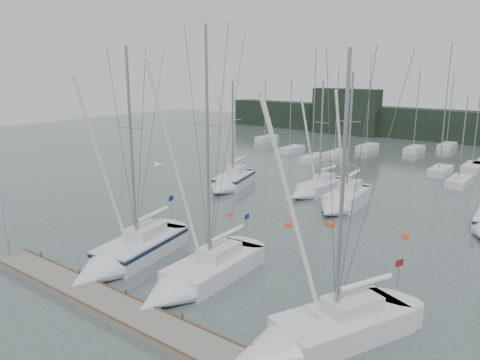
# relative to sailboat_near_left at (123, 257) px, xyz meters

# --- Properties ---
(ground) EXTENTS (160.00, 160.00, 0.00)m
(ground) POSITION_rel_sailboat_near_left_xyz_m (5.69, 1.24, -0.58)
(ground) COLOR #42504E
(ground) RESTS_ON ground
(dock) EXTENTS (24.00, 2.00, 0.40)m
(dock) POSITION_rel_sailboat_near_left_xyz_m (5.69, -3.76, -0.38)
(dock) COLOR slate
(dock) RESTS_ON ground
(far_treeline) EXTENTS (90.00, 4.00, 5.00)m
(far_treeline) POSITION_rel_sailboat_near_left_xyz_m (5.69, 63.24, 1.92)
(far_treeline) COLOR black
(far_treeline) RESTS_ON ground
(far_building_left) EXTENTS (12.00, 3.00, 8.00)m
(far_building_left) POSITION_rel_sailboat_near_left_xyz_m (-14.31, 61.24, 3.42)
(far_building_left) COLOR black
(far_building_left) RESTS_ON ground
(sailboat_near_left) EXTENTS (4.56, 9.77, 13.88)m
(sailboat_near_left) POSITION_rel_sailboat_near_left_xyz_m (0.00, 0.00, 0.00)
(sailboat_near_left) COLOR silver
(sailboat_near_left) RESTS_ON ground
(sailboat_near_center) EXTENTS (3.24, 9.47, 14.86)m
(sailboat_near_center) POSITION_rel_sailboat_near_left_xyz_m (5.33, 0.35, -0.08)
(sailboat_near_center) COLOR silver
(sailboat_near_center) RESTS_ON ground
(sailboat_near_right) EXTENTS (6.12, 9.19, 13.43)m
(sailboat_near_right) POSITION_rel_sailboat_near_left_xyz_m (13.11, -0.68, -0.05)
(sailboat_near_right) COLOR silver
(sailboat_near_right) RESTS_ON ground
(sailboat_mid_a) EXTENTS (4.56, 8.05, 11.26)m
(sailboat_mid_a) POSITION_rel_sailboat_near_left_xyz_m (-6.39, 18.20, 0.04)
(sailboat_mid_a) COLOR silver
(sailboat_mid_a) RESTS_ON ground
(sailboat_mid_b) EXTENTS (3.02, 7.54, 11.22)m
(sailboat_mid_b) POSITION_rel_sailboat_near_left_xyz_m (1.27, 21.17, -0.06)
(sailboat_mid_b) COLOR silver
(sailboat_mid_b) RESTS_ON ground
(sailboat_mid_c) EXTENTS (3.21, 8.09, 12.14)m
(sailboat_mid_c) POSITION_rel_sailboat_near_left_xyz_m (5.38, 18.69, 0.04)
(sailboat_mid_c) COLOR silver
(sailboat_mid_c) RESTS_ON ground
(buoy_a) EXTENTS (0.58, 0.58, 0.58)m
(buoy_a) POSITION_rel_sailboat_near_left_xyz_m (4.00, 12.41, -0.58)
(buoy_a) COLOR #FA3C16
(buoy_a) RESTS_ON ground
(buoy_b) EXTENTS (0.53, 0.53, 0.53)m
(buoy_b) POSITION_rel_sailboat_near_left_xyz_m (11.94, 15.35, -0.58)
(buoy_b) COLOR #FA3C16
(buoy_b) RESTS_ON ground
(buoy_c) EXTENTS (0.51, 0.51, 0.51)m
(buoy_c) POSITION_rel_sailboat_near_left_xyz_m (-1.13, 11.69, -0.58)
(buoy_c) COLOR #FA3C16
(buoy_c) RESTS_ON ground
(dock_banner) EXTENTS (0.58, 0.25, 3.99)m
(dock_banner) POSITION_rel_sailboat_near_left_xyz_m (-5.62, -4.06, 2.18)
(dock_banner) COLOR gray
(dock_banner) RESTS_ON dock
(seagull) EXTENTS (1.03, 0.56, 0.21)m
(seagull) POSITION_rel_sailboat_near_left_xyz_m (4.64, -1.16, 6.44)
(seagull) COLOR white
(seagull) RESTS_ON ground
(buoy_d) EXTENTS (0.65, 0.65, 0.65)m
(buoy_d) POSITION_rel_sailboat_near_left_xyz_m (6.53, 14.39, -0.58)
(buoy_d) COLOR #FA3C16
(buoy_d) RESTS_ON ground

